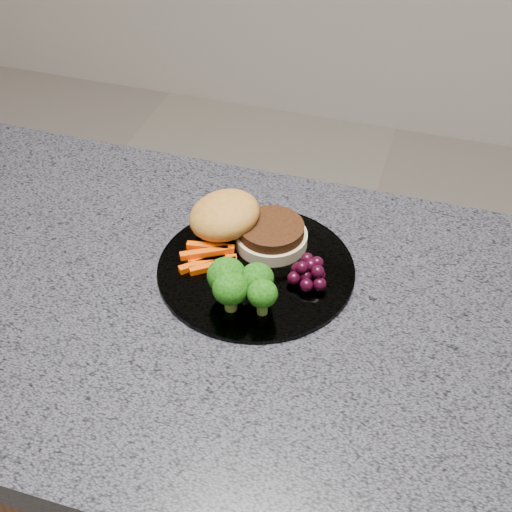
{
  "coord_description": "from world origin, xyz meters",
  "views": [
    {
      "loc": [
        0.21,
        -0.58,
        1.54
      ],
      "look_at": [
        0.0,
        0.08,
        0.93
      ],
      "focal_mm": 50.0,
      "sensor_mm": 36.0,
      "label": 1
    }
  ],
  "objects_px": {
    "island_cabinet": "(240,505)",
    "plate": "(256,269)",
    "burger": "(241,225)",
    "grape_bunch": "(309,272)"
  },
  "relations": [
    {
      "from": "burger",
      "to": "plate",
      "type": "bearing_deg",
      "value": -59.9
    },
    {
      "from": "burger",
      "to": "island_cabinet",
      "type": "bearing_deg",
      "value": -81.24
    },
    {
      "from": "plate",
      "to": "island_cabinet",
      "type": "bearing_deg",
      "value": -93.34
    },
    {
      "from": "island_cabinet",
      "to": "burger",
      "type": "height_order",
      "value": "burger"
    },
    {
      "from": "island_cabinet",
      "to": "plate",
      "type": "height_order",
      "value": "plate"
    },
    {
      "from": "plate",
      "to": "grape_bunch",
      "type": "height_order",
      "value": "grape_bunch"
    },
    {
      "from": "island_cabinet",
      "to": "burger",
      "type": "relative_size",
      "value": 6.89
    },
    {
      "from": "burger",
      "to": "grape_bunch",
      "type": "bearing_deg",
      "value": -32.17
    },
    {
      "from": "island_cabinet",
      "to": "burger",
      "type": "xyz_separation_m",
      "value": [
        -0.03,
        0.13,
        0.5
      ]
    },
    {
      "from": "island_cabinet",
      "to": "plate",
      "type": "relative_size",
      "value": 4.62
    }
  ]
}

